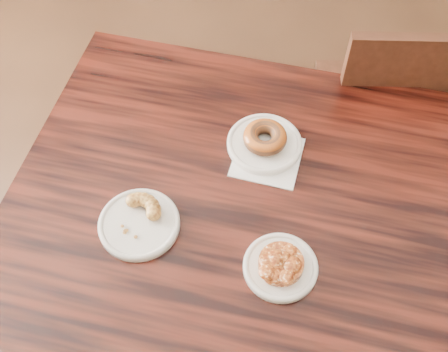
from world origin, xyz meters
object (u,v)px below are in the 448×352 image
(chair_far, at_px, (381,109))
(apple_fritter, at_px, (281,263))
(cruller_fragment, at_px, (138,219))
(glazed_donut, at_px, (265,137))
(cafe_table, at_px, (225,287))

(chair_far, relative_size, apple_fritter, 7.07)
(chair_far, height_order, cruller_fragment, chair_far)
(cruller_fragment, bearing_deg, apple_fritter, -3.10)
(chair_far, relative_size, glazed_donut, 8.92)
(cafe_table, distance_m, chair_far, 0.75)
(chair_far, height_order, apple_fritter, chair_far)
(cafe_table, bearing_deg, glazed_donut, 78.27)
(chair_far, xyz_separation_m, glazed_donut, (-0.28, -0.47, 0.33))
(glazed_donut, bearing_deg, cafe_table, -99.92)
(glazed_donut, bearing_deg, chair_far, 58.76)
(cafe_table, xyz_separation_m, apple_fritter, (0.14, -0.09, 0.40))
(chair_far, height_order, glazed_donut, chair_far)
(glazed_donut, height_order, apple_fritter, glazed_donut)
(cafe_table, relative_size, cruller_fragment, 8.95)
(cafe_table, distance_m, glazed_donut, 0.46)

